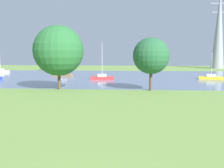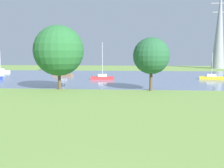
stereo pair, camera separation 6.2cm
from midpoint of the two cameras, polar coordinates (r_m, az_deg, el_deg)
The scene contains 9 objects.
ground_plane at distance 30.61m, azimuth 0.85°, elevation -3.44°, with size 160.00×160.00×0.00m, color olive.
water_surface at distance 58.34m, azimuth 2.55°, elevation 1.56°, with size 140.00×40.00×0.02m, color slate.
sailboat_red at distance 53.01m, azimuth -2.11°, elevation 1.52°, with size 4.88×1.77×7.64m.
sailboat_yellow at distance 56.85m, azimuth 21.36°, elevation 1.38°, with size 5.02×2.67×5.51m.
sailboat_white at distance 76.86m, azimuth -23.53°, elevation 2.64°, with size 5.03×2.74×6.15m.
sailboat_brown at distance 61.36m, azimuth -10.88°, elevation 2.13°, with size 5.02×2.55×6.44m.
tree_east_near at distance 39.29m, azimuth -11.78°, elevation 7.31°, with size 7.55×7.55×9.64m.
tree_mid_shore at distance 37.66m, azimuth 8.83°, elevation 6.24°, with size 5.33×5.33×7.77m.
electricity_pylon at distance 97.84m, azimuth 22.89°, elevation 11.43°, with size 6.40×4.40×27.95m.
Camera 2 is at (1.88, -8.04, 5.56)m, focal length 40.95 mm.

